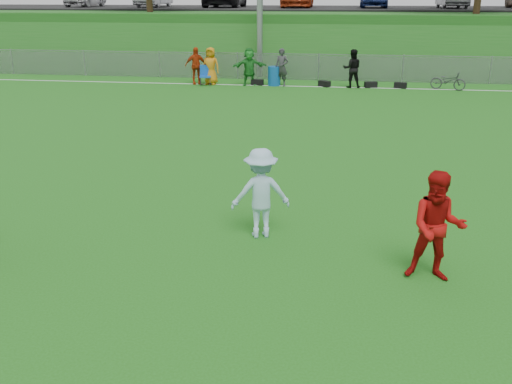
% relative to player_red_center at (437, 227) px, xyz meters
% --- Properties ---
extents(ground, '(120.00, 120.00, 0.00)m').
position_rel_player_red_center_xyz_m(ground, '(-2.55, 0.28, -0.84)').
color(ground, '#1E5E13').
rests_on(ground, ground).
extents(sideline_far, '(60.00, 0.10, 0.01)m').
position_rel_player_red_center_xyz_m(sideline_far, '(-2.55, 18.28, -0.84)').
color(sideline_far, white).
rests_on(sideline_far, ground).
extents(fence, '(58.00, 0.06, 1.30)m').
position_rel_player_red_center_xyz_m(fence, '(-2.55, 20.28, -0.19)').
color(fence, gray).
rests_on(fence, ground).
extents(berm, '(120.00, 18.00, 3.00)m').
position_rel_player_red_center_xyz_m(berm, '(-2.55, 31.28, 0.66)').
color(berm, '#1D5B19').
rests_on(berm, ground).
extents(parking_lot, '(120.00, 12.00, 0.10)m').
position_rel_player_red_center_xyz_m(parking_lot, '(-2.55, 33.28, 2.21)').
color(parking_lot, black).
rests_on(parking_lot, berm).
extents(spectator_row, '(8.17, 0.98, 1.69)m').
position_rel_player_red_center_xyz_m(spectator_row, '(-5.24, 18.28, 0.01)').
color(spectator_row, '#B1300C').
rests_on(spectator_row, ground).
extents(gear_bags, '(7.08, 0.57, 0.26)m').
position_rel_player_red_center_xyz_m(gear_bags, '(-1.60, 18.38, -0.71)').
color(gear_bags, black).
rests_on(gear_bags, ground).
extents(player_red_center, '(0.87, 0.71, 1.68)m').
position_rel_player_red_center_xyz_m(player_red_center, '(0.00, 0.00, 0.00)').
color(player_red_center, '#A30C0B').
rests_on(player_red_center, ground).
extents(player_blue, '(1.15, 0.85, 1.59)m').
position_rel_player_red_center_xyz_m(player_blue, '(-2.78, 1.22, -0.04)').
color(player_blue, '#A2CCE1').
rests_on(player_blue, ground).
extents(recycling_bin, '(0.58, 0.58, 0.87)m').
position_rel_player_red_center_xyz_m(recycling_bin, '(-4.50, 18.38, -0.41)').
color(recycling_bin, '#0E4D9B').
rests_on(recycling_bin, ground).
extents(camp_chair, '(0.59, 0.60, 0.91)m').
position_rel_player_red_center_xyz_m(camp_chair, '(-7.65, 17.94, -0.57)').
color(camp_chair, '#1050B7').
rests_on(camp_chair, ground).
extents(bicycle, '(1.61, 1.04, 0.80)m').
position_rel_player_red_center_xyz_m(bicycle, '(3.22, 18.25, -0.44)').
color(bicycle, '#2C2C2E').
rests_on(bicycle, ground).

